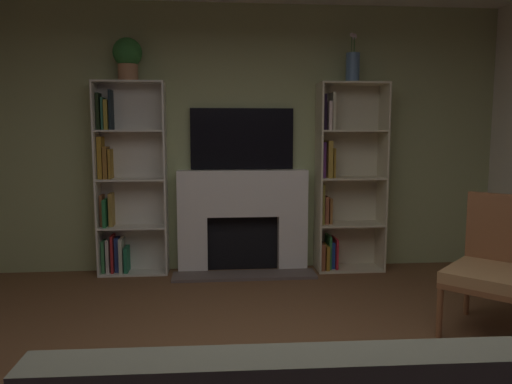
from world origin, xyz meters
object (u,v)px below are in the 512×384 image
(vase_with_flowers, at_px, (353,66))
(armchair, at_px, (503,266))
(potted_plant, at_px, (128,57))
(bookshelf_right, at_px, (341,181))
(fireplace, at_px, (243,218))
(bookshelf_left, at_px, (125,185))
(tv, at_px, (242,139))

(vase_with_flowers, distance_m, armchair, 2.47)
(potted_plant, xyz_separation_m, armchair, (2.90, -1.75, -1.69))
(potted_plant, bearing_deg, armchair, -31.13)
(bookshelf_right, height_order, potted_plant, potted_plant)
(fireplace, bearing_deg, bookshelf_left, 179.07)
(potted_plant, distance_m, vase_with_flowers, 2.26)
(potted_plant, bearing_deg, bookshelf_left, 142.68)
(fireplace, distance_m, armchair, 2.52)
(vase_with_flowers, bearing_deg, bookshelf_right, 161.84)
(bookshelf_right, height_order, vase_with_flowers, vase_with_flowers)
(potted_plant, bearing_deg, bookshelf_right, 0.75)
(fireplace, height_order, tv, tv)
(vase_with_flowers, bearing_deg, potted_plant, 179.99)
(tv, relative_size, armchair, 1.07)
(tv, height_order, bookshelf_right, bookshelf_right)
(fireplace, relative_size, bookshelf_left, 0.74)
(fireplace, height_order, bookshelf_left, bookshelf_left)
(tv, relative_size, bookshelf_right, 0.55)
(fireplace, xyz_separation_m, armchair, (1.77, -1.79, -0.06))
(fireplace, distance_m, potted_plant, 1.98)
(vase_with_flowers, bearing_deg, armchair, -69.77)
(tv, xyz_separation_m, vase_with_flowers, (1.13, -0.12, 0.74))
(potted_plant, bearing_deg, vase_with_flowers, -0.01)
(fireplace, relative_size, bookshelf_right, 0.74)
(fireplace, relative_size, armchair, 1.46)
(bookshelf_left, distance_m, bookshelf_right, 2.25)
(armchair, bearing_deg, tv, 133.45)
(fireplace, bearing_deg, bookshelf_right, -0.65)
(vase_with_flowers, height_order, armchair, vase_with_flowers)
(bookshelf_left, height_order, armchair, bookshelf_left)
(tv, xyz_separation_m, potted_plant, (-1.13, -0.12, 0.80))
(potted_plant, xyz_separation_m, vase_with_flowers, (2.25, -0.00, -0.07))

